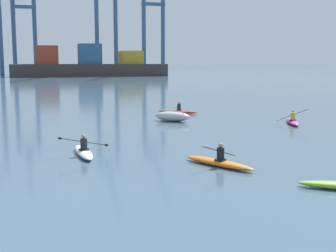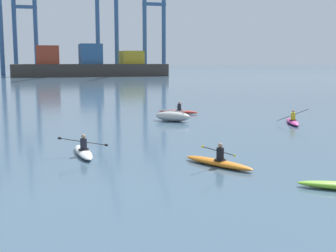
# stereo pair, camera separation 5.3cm
# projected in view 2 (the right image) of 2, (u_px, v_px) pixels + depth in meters

# --- Properties ---
(container_barge) EXTENTS (41.13, 10.33, 8.68)m
(container_barge) POSITION_uv_depth(u_px,v_px,m) (90.00, 66.00, 123.40)
(container_barge) COLOR #38332D
(container_barge) RESTS_ON ground
(gantry_crane_west_mid) EXTENTS (6.85, 19.94, 30.73)m
(gantry_crane_west_mid) POSITION_uv_depth(u_px,v_px,m) (25.00, 19.00, 126.59)
(gantry_crane_west_mid) COLOR #335684
(gantry_crane_west_mid) RESTS_ON ground
(gantry_crane_east_mid) EXTENTS (6.63, 20.31, 37.97)m
(gantry_crane_east_mid) POSITION_uv_depth(u_px,v_px,m) (107.00, 8.00, 128.62)
(gantry_crane_east_mid) COLOR #335684
(gantry_crane_east_mid) RESTS_ON ground
(gantry_crane_east) EXTENTS (6.99, 20.17, 35.63)m
(gantry_crane_east) POSITION_uv_depth(u_px,v_px,m) (155.00, 16.00, 131.90)
(gantry_crane_east) COLOR #335684
(gantry_crane_east) RESTS_ON ground
(capsized_dinghy) EXTENTS (2.66, 2.57, 0.76)m
(capsized_dinghy) POSITION_uv_depth(u_px,v_px,m) (173.00, 116.00, 31.75)
(capsized_dinghy) COLOR beige
(capsized_dinghy) RESTS_ON ground
(kayak_white) EXTENTS (2.25, 3.42, 0.95)m
(kayak_white) POSITION_uv_depth(u_px,v_px,m) (83.00, 151.00, 20.39)
(kayak_white) COLOR silver
(kayak_white) RESTS_ON ground
(kayak_red) EXTENTS (3.03, 2.60, 0.95)m
(kayak_red) POSITION_uv_depth(u_px,v_px,m) (178.00, 111.00, 36.57)
(kayak_red) COLOR red
(kayak_red) RESTS_ON ground
(kayak_magenta) EXTENTS (2.02, 3.38, 1.08)m
(kayak_magenta) POSITION_uv_depth(u_px,v_px,m) (293.00, 121.00, 30.47)
(kayak_magenta) COLOR #C13384
(kayak_magenta) RESTS_ON ground
(kayak_orange) EXTENTS (2.12, 3.29, 1.01)m
(kayak_orange) POSITION_uv_depth(u_px,v_px,m) (218.00, 162.00, 18.24)
(kayak_orange) COLOR orange
(kayak_orange) RESTS_ON ground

